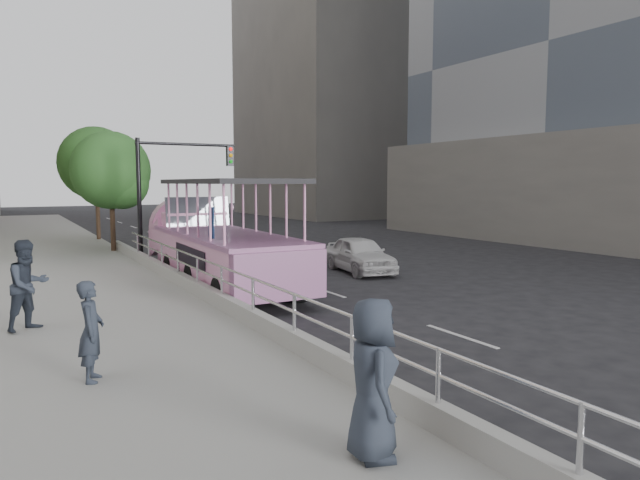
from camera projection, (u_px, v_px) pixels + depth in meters
ground at (372, 322)px, 13.90m from camera, size 160.00×160.00×0.00m
sidewalk at (73, 277)px, 19.79m from camera, size 5.50×80.00×0.30m
kerb_wall at (222, 301)px, 14.08m from camera, size 0.24×30.00×0.36m
guardrail at (222, 275)px, 14.01m from camera, size 0.07×22.00×0.71m
duck_boat at (216, 245)px, 19.10m from camera, size 2.86×10.62×3.51m
car at (360, 254)px, 21.68m from camera, size 2.24×4.21×1.37m
pedestrian_near at (91, 331)px, 8.86m from camera, size 0.53×0.66×1.59m
pedestrian_mid at (28, 285)px, 11.94m from camera, size 1.18×1.12×1.91m
pedestrian_far at (372, 379)px, 6.36m from camera, size 0.86×1.04×1.83m
parking_sign at (212, 242)px, 16.27m from camera, size 0.09×0.61×2.72m
traffic_signal at (168, 180)px, 23.59m from camera, size 4.20×0.32×5.20m
street_tree_near at (113, 173)px, 25.76m from camera, size 3.52×3.52×5.72m
street_tree_far at (98, 166)px, 31.03m from camera, size 3.97×3.97×6.45m
midrise_stone_a at (353, 65)px, 61.40m from camera, size 20.00×20.00×32.00m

